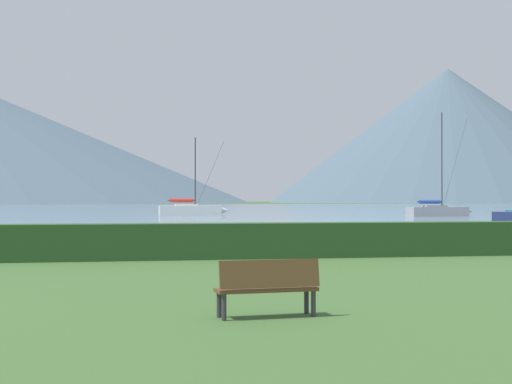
# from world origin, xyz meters

# --- Properties ---
(harbor_water) EXTENTS (320.00, 246.00, 0.00)m
(harbor_water) POSITION_xyz_m (0.00, 137.00, 0.00)
(harbor_water) COLOR slate
(harbor_water) RESTS_ON ground_plane
(sailboat_slip_1) EXTENTS (7.63, 2.49, 11.48)m
(sailboat_slip_1) POSITION_xyz_m (41.16, 66.26, 0.65)
(sailboat_slip_1) COLOR #9E9EA3
(sailboat_slip_1) RESTS_ON harbor_water
(sailboat_slip_2) EXTENTS (8.25, 2.51, 9.07)m
(sailboat_slip_2) POSITION_xyz_m (14.82, 75.83, 0.68)
(sailboat_slip_2) COLOR white
(sailboat_slip_2) RESTS_ON harbor_water
(park_bench_near_path) EXTENTS (1.71, 0.64, 0.95)m
(park_bench_near_path) POSITION_xyz_m (8.20, -1.47, 0.53)
(park_bench_near_path) COLOR brown
(park_bench_near_path) RESTS_ON ground_plane
(distant_hill_west_ridge) EXTENTS (182.25, 182.25, 68.42)m
(distant_hill_west_ridge) POSITION_xyz_m (174.46, 355.23, 34.21)
(distant_hill_west_ridge) COLOR #4C6070
(distant_hill_west_ridge) RESTS_ON ground_plane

